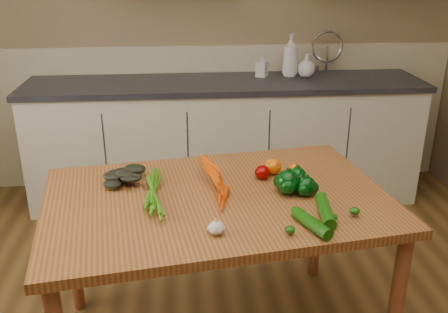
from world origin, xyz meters
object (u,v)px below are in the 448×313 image
soap_bottle_c (307,65)px  zucchini_a (325,210)px  pepper_a (288,182)px  table (217,214)px  zucchini_b (312,223)px  carrot_bunch (196,185)px  tomato_b (273,167)px  soap_bottle_a (291,55)px  pepper_c (306,186)px  garlic_bulb (216,228)px  tomato_c (294,170)px  leafy_greens (120,172)px  tomato_a (262,172)px  pepper_b (297,176)px  soap_bottle_b (262,65)px

soap_bottle_c → zucchini_a: (-0.37, -1.87, -0.18)m
soap_bottle_c → pepper_a: size_ratio=1.59×
table → zucchini_b: 0.47m
carrot_bunch → pepper_a: (0.39, -0.04, 0.02)m
tomato_b → soap_bottle_a: bearing=75.4°
carrot_bunch → pepper_c: size_ratio=3.15×
garlic_bulb → tomato_c: 0.64m
carrot_bunch → pepper_c: 0.47m
leafy_greens → tomato_a: bearing=-1.1°
pepper_b → tomato_a: 0.16m
garlic_bulb → tomato_a: size_ratio=0.83×
garlic_bulb → carrot_bunch: bearing=99.6°
carrot_bunch → pepper_c: bearing=-17.2°
garlic_bulb → tomato_a: bearing=62.3°
carrot_bunch → leafy_greens: (-0.34, 0.13, 0.02)m
table → pepper_c: bearing=-12.5°
leafy_greens → carrot_bunch: bearing=-20.5°
leafy_greens → zucchini_a: bearing=-24.7°
zucchini_a → garlic_bulb: bearing=-167.5°
carrot_bunch → tomato_b: size_ratio=3.33×
table → pepper_b: 0.40m
soap_bottle_b → tomato_c: bearing=118.5°
carrot_bunch → garlic_bulb: (0.06, -0.36, -0.01)m
soap_bottle_c → pepper_c: 1.74m
carrot_bunch → zucchini_a: size_ratio=1.17×
garlic_bulb → zucchini_b: (0.36, 0.00, -0.00)m
soap_bottle_a → pepper_c: bearing=108.0°
table → tomato_b: size_ratio=19.41×
table → carrot_bunch: size_ratio=5.83×
pepper_c → zucchini_b: bearing=-99.5°
pepper_c → zucchini_a: 0.19m
soap_bottle_a → soap_bottle_b: bearing=29.8°
tomato_a → tomato_c: 0.16m
tomato_c → soap_bottle_b: bearing=86.9°
soap_bottle_b → table: bearing=106.5°
carrot_bunch → zucchini_a: bearing=-35.9°
soap_bottle_a → tomato_b: 1.55m
table → garlic_bulb: (-0.03, -0.31, 0.11)m
leafy_greens → pepper_c: size_ratio=2.42×
tomato_b → tomato_c: (0.10, -0.02, -0.01)m
soap_bottle_a → leafy_greens: 1.89m
tomato_a → zucchini_b: tomato_a is taller
soap_bottle_a → pepper_b: soap_bottle_a is taller
pepper_b → pepper_a: bearing=-125.5°
leafy_greens → garlic_bulb: size_ratio=3.50×
leafy_greens → zucchini_a: 0.92m
soap_bottle_b → zucchini_a: bearing=120.2°
pepper_a → tomato_a: bearing=118.4°
table → soap_bottle_a: bearing=60.2°
soap_bottle_b → leafy_greens: soap_bottle_b is taller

